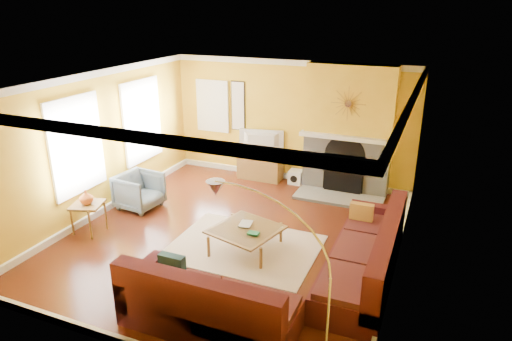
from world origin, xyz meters
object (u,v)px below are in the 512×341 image
at_px(coffee_table, 246,239).
at_px(media_console, 260,167).
at_px(sectional_sofa, 282,249).
at_px(armchair, 139,191).
at_px(side_table, 89,218).
at_px(arc_lamp, 276,284).

height_order(coffee_table, media_console, media_console).
xyz_separation_m(sectional_sofa, armchair, (-3.40, 1.20, -0.10)).
bearing_deg(armchair, side_table, 176.49).
xyz_separation_m(sectional_sofa, coffee_table, (-0.80, 0.50, -0.25)).
bearing_deg(sectional_sofa, side_table, 180.00).
relative_size(sectional_sofa, armchair, 4.76).
distance_m(coffee_table, side_table, 2.85).
xyz_separation_m(sectional_sofa, side_table, (-3.60, 0.00, -0.17)).
distance_m(side_table, arc_lamp, 4.53).
xyz_separation_m(coffee_table, arc_lamp, (1.32, -2.20, 0.86)).
distance_m(armchair, arc_lamp, 4.93).
distance_m(sectional_sofa, armchair, 3.61).
distance_m(sectional_sofa, side_table, 3.60).
xyz_separation_m(armchair, side_table, (-0.20, -1.20, -0.08)).
relative_size(coffee_table, media_console, 1.00).
height_order(coffee_table, side_table, side_table).
relative_size(sectional_sofa, coffee_table, 3.70).
bearing_deg(sectional_sofa, coffee_table, 147.99).
bearing_deg(side_table, coffee_table, 10.12).
height_order(sectional_sofa, coffee_table, sectional_sofa).
relative_size(side_table, arc_lamp, 0.26).
distance_m(sectional_sofa, arc_lamp, 1.88).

